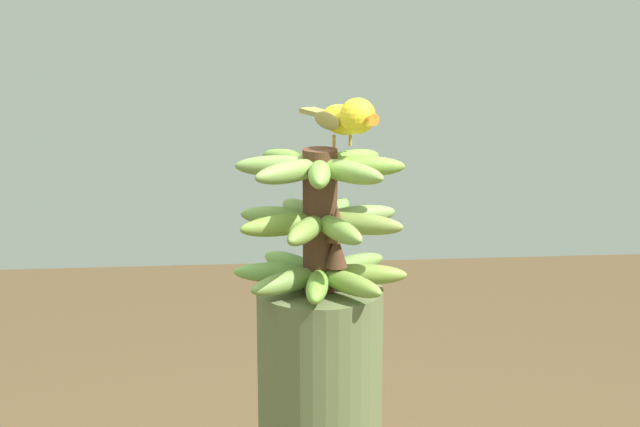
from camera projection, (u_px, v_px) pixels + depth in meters
banana_bunch at (321, 221)px, 1.69m from camera, size 0.28×0.28×0.23m
perched_bird at (348, 118)px, 1.66m from camera, size 0.11×0.19×0.08m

